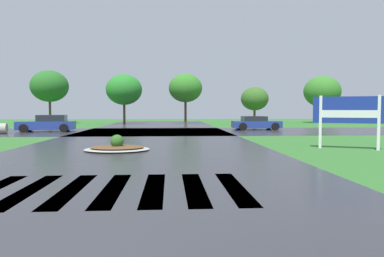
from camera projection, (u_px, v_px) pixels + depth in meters
name	position (u px, v px, depth m)	size (l,w,h in m)	color
asphalt_roadway	(137.00, 156.00, 13.60)	(11.40, 80.00, 0.01)	#2B2B30
asphalt_cross_road	(154.00, 131.00, 28.23)	(90.00, 10.26, 0.01)	#2B2B30
crosswalk_stripes	(113.00, 189.00, 7.93)	(5.85, 3.44, 0.01)	white
estate_billboard	(349.00, 113.00, 15.75)	(2.75, 1.36, 2.37)	white
median_island	(117.00, 147.00, 15.30)	(2.75, 2.31, 0.68)	#9E9B93
car_white_sedan	(48.00, 124.00, 28.07)	(4.42, 2.49, 1.30)	navy
car_silver_hatch	(256.00, 123.00, 30.58)	(4.05, 2.12, 1.16)	navy
background_treeline	(186.00, 90.00, 43.64)	(38.23, 6.30, 6.39)	#4C3823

